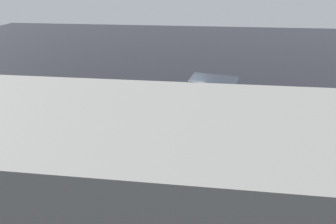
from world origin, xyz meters
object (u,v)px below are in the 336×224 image
object	(u,v)px
parked_sedan	(325,127)
fire_hydrant	(113,130)
pedestrian	(96,123)
sign_post	(54,125)
moving_hatchback	(208,97)

from	to	relation	value
parked_sedan	fire_hydrant	xyz separation A→B (m)	(9.09, 0.30, -0.60)
parked_sedan	pedestrian	world-z (taller)	parked_sedan
pedestrian	sign_post	distance (m)	2.26
moving_hatchback	pedestrian	distance (m)	5.75
fire_hydrant	moving_hatchback	bearing A→B (deg)	-147.10
parked_sedan	fire_hydrant	world-z (taller)	parked_sedan
fire_hydrant	pedestrian	bearing A→B (deg)	-10.27
sign_post	moving_hatchback	bearing A→B (deg)	-142.45
pedestrian	parked_sedan	bearing A→B (deg)	-179.09
moving_hatchback	fire_hydrant	distance (m)	5.18
parked_sedan	pedestrian	distance (m)	9.88
moving_hatchback	sign_post	size ratio (longest dim) A/B	1.74
moving_hatchback	parked_sedan	size ratio (longest dim) A/B	0.91
parked_sedan	fire_hydrant	distance (m)	9.12
moving_hatchback	sign_post	distance (m)	7.49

